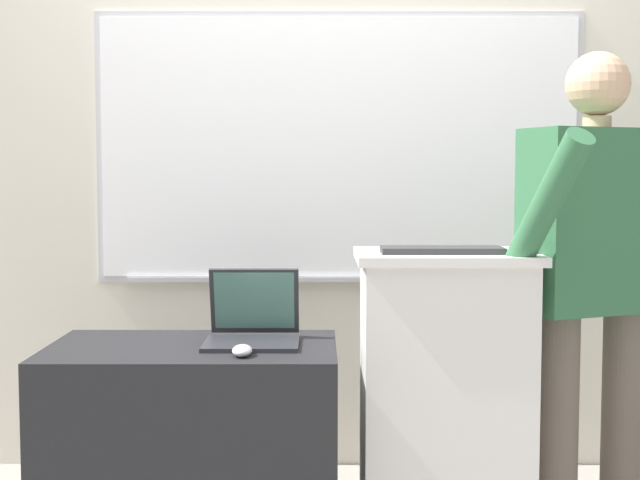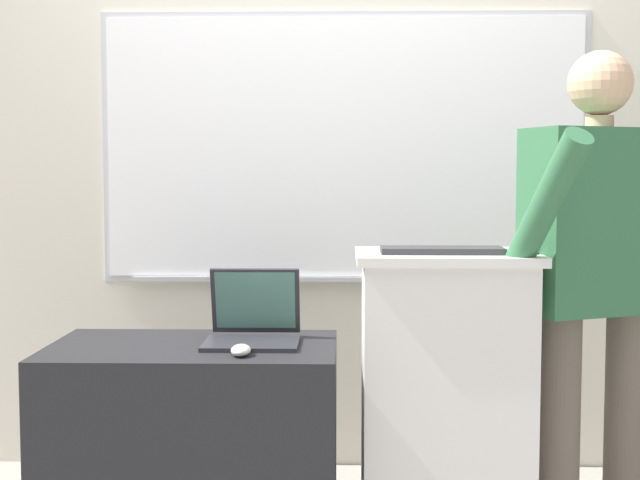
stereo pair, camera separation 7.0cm
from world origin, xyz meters
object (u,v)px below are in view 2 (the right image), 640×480
(person_presenter, at_px, (597,264))
(laptop, at_px, (253,322))
(lectern_podium, at_px, (444,403))
(computer_mouse_by_keyboard, at_px, (524,248))
(wireless_keyboard, at_px, (442,250))
(side_desk, at_px, (194,449))
(computer_mouse_by_laptop, at_px, (241,350))

(person_presenter, bearing_deg, laptop, 157.71)
(lectern_podium, distance_m, computer_mouse_by_keyboard, 0.56)
(wireless_keyboard, xyz_separation_m, computer_mouse_by_keyboard, (0.26, -0.01, 0.01))
(person_presenter, relative_size, wireless_keyboard, 4.24)
(side_desk, height_order, laptop, laptop)
(laptop, distance_m, computer_mouse_by_laptop, 0.23)
(lectern_podium, bearing_deg, person_presenter, 2.85)
(computer_mouse_by_keyboard, bearing_deg, lectern_podium, 166.08)
(laptop, relative_size, computer_mouse_by_laptop, 3.00)
(side_desk, bearing_deg, computer_mouse_by_laptop, -43.88)
(side_desk, bearing_deg, computer_mouse_by_keyboard, -1.59)
(lectern_podium, bearing_deg, wireless_keyboard, -110.08)
(laptop, height_order, computer_mouse_by_keyboard, computer_mouse_by_keyboard)
(side_desk, relative_size, wireless_keyboard, 2.41)
(computer_mouse_by_keyboard, bearing_deg, laptop, 174.12)
(side_desk, xyz_separation_m, computer_mouse_by_laptop, (0.17, -0.17, 0.36))
(person_presenter, bearing_deg, wireless_keyboard, 166.72)
(side_desk, bearing_deg, lectern_podium, 2.09)
(side_desk, bearing_deg, laptop, 17.31)
(side_desk, distance_m, wireless_keyboard, 1.02)
(lectern_podium, distance_m, side_desk, 0.82)
(laptop, height_order, wireless_keyboard, wireless_keyboard)
(person_presenter, relative_size, laptop, 5.39)
(side_desk, distance_m, laptop, 0.45)
(wireless_keyboard, bearing_deg, person_presenter, 8.73)
(lectern_podium, xyz_separation_m, person_presenter, (0.48, 0.02, 0.45))
(laptop, bearing_deg, computer_mouse_by_laptop, -93.95)
(lectern_podium, xyz_separation_m, side_desk, (-0.81, -0.03, -0.15))
(side_desk, relative_size, laptop, 3.06)
(lectern_podium, height_order, person_presenter, person_presenter)
(laptop, bearing_deg, side_desk, -162.69)
(person_presenter, bearing_deg, lectern_podium, 160.85)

